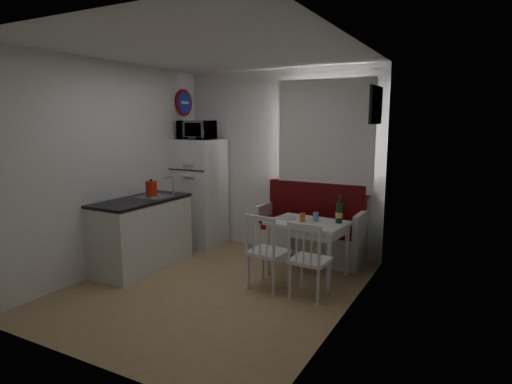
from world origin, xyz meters
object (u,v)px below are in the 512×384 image
at_px(chair_left, 264,244).
at_px(fridge, 200,192).
at_px(bench, 311,234).
at_px(microwave, 196,130).
at_px(kettle, 151,189).
at_px(chair_right, 307,252).
at_px(kitchen_counter, 142,233).
at_px(dining_table, 308,228).
at_px(wine_bottle, 339,209).

xyz_separation_m(chair_left, fridge, (-1.72, 1.20, 0.27)).
bearing_deg(chair_left, bench, 92.74).
bearing_deg(chair_left, fridge, 149.90).
xyz_separation_m(microwave, kettle, (0.03, -1.05, -0.73)).
bearing_deg(microwave, fridge, 90.00).
height_order(bench, chair_left, bench).
relative_size(chair_right, fridge, 0.28).
bearing_deg(fridge, chair_left, -34.90).
xyz_separation_m(kitchen_counter, bench, (1.78, 1.36, -0.11)).
bearing_deg(kettle, microwave, 91.64).
height_order(chair_right, fridge, fridge).
bearing_deg(chair_right, kettle, 179.78).
xyz_separation_m(bench, microwave, (-1.76, -0.16, 1.40)).
bearing_deg(kitchen_counter, dining_table, 19.56).
bearing_deg(dining_table, wine_bottle, 21.20).
xyz_separation_m(chair_left, wine_bottle, (0.60, 0.76, 0.31)).
distance_m(chair_right, wine_bottle, 0.83).
bearing_deg(microwave, bench, 5.30).
bearing_deg(bench, microwave, -174.70).
distance_m(bench, fridge, 1.83).
bearing_deg(chair_left, wine_bottle, 56.48).
distance_m(bench, microwave, 2.26).
bearing_deg(dining_table, bench, 112.54).
distance_m(kitchen_counter, chair_left, 1.74).
relative_size(dining_table, wine_bottle, 2.93).
height_order(fridge, kettle, fridge).
relative_size(chair_left, kettle, 2.02).
bearing_deg(chair_right, wine_bottle, 84.70).
relative_size(microwave, kettle, 2.17).
height_order(bench, microwave, microwave).
distance_m(kitchen_counter, fridge, 1.29).
bearing_deg(kitchen_counter, fridge, 89.10).
distance_m(chair_left, kettle, 1.76).
height_order(chair_left, wine_bottle, wine_bottle).
distance_m(bench, chair_right, 1.40).
bearing_deg(chair_right, dining_table, 113.09).
xyz_separation_m(dining_table, chair_left, (-0.25, -0.66, -0.07)).
xyz_separation_m(bench, chair_right, (0.45, -1.31, 0.17)).
xyz_separation_m(dining_table, kettle, (-1.94, -0.56, 0.41)).
xyz_separation_m(bench, dining_table, (0.20, -0.65, 0.26)).
distance_m(fridge, kettle, 1.12).
distance_m(fridge, wine_bottle, 2.36).
bearing_deg(kitchen_counter, microwave, 89.06).
distance_m(bench, wine_bottle, 0.93).
relative_size(fridge, kettle, 6.96).
distance_m(chair_right, kettle, 2.25).
xyz_separation_m(bench, wine_bottle, (0.55, -0.55, 0.50)).
relative_size(chair_right, wine_bottle, 1.36).
height_order(kitchen_counter, chair_left, kitchen_counter).
relative_size(dining_table, chair_left, 2.07).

